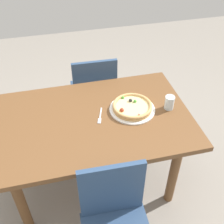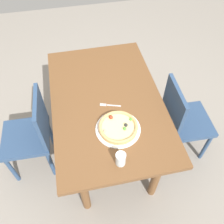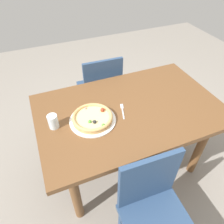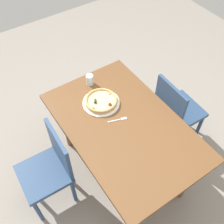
{
  "view_description": "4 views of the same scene",
  "coord_description": "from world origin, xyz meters",
  "px_view_note": "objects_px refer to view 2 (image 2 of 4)",
  "views": [
    {
      "loc": [
        0.2,
        1.44,
        2.04
      ],
      "look_at": [
        -0.15,
        -0.01,
        0.75
      ],
      "focal_mm": 45.3,
      "sensor_mm": 36.0,
      "label": 1
    },
    {
      "loc": [
        -1.26,
        0.22,
        2.16
      ],
      "look_at": [
        -0.15,
        -0.01,
        0.75
      ],
      "focal_mm": 38.22,
      "sensor_mm": 36.0,
      "label": 2
    },
    {
      "loc": [
        -0.57,
        -1.04,
        1.77
      ],
      "look_at": [
        -0.15,
        -0.01,
        0.75
      ],
      "focal_mm": 33.49,
      "sensor_mm": 36.0,
      "label": 3
    },
    {
      "loc": [
        1.05,
        -0.82,
        2.52
      ],
      "look_at": [
        -0.15,
        -0.01,
        0.75
      ],
      "focal_mm": 43.34,
      "sensor_mm": 36.0,
      "label": 4
    }
  ],
  "objects_px": {
    "chair_far": "(32,133)",
    "drinking_glass": "(121,159)",
    "dining_table": "(107,108)",
    "plate": "(118,129)",
    "chair_near": "(182,119)",
    "pizza": "(118,127)",
    "fork": "(108,105)"
  },
  "relations": [
    {
      "from": "chair_far",
      "to": "drinking_glass",
      "type": "height_order",
      "value": "chair_far"
    },
    {
      "from": "dining_table",
      "to": "plate",
      "type": "height_order",
      "value": "plate"
    },
    {
      "from": "chair_near",
      "to": "pizza",
      "type": "bearing_deg",
      "value": -72.99
    },
    {
      "from": "plate",
      "to": "pizza",
      "type": "distance_m",
      "value": 0.03
    },
    {
      "from": "chair_near",
      "to": "drinking_glass",
      "type": "relative_size",
      "value": 8.5
    },
    {
      "from": "dining_table",
      "to": "fork",
      "type": "xyz_separation_m",
      "value": [
        -0.06,
        -0.0,
        0.1
      ]
    },
    {
      "from": "pizza",
      "to": "fork",
      "type": "relative_size",
      "value": 1.75
    },
    {
      "from": "fork",
      "to": "drinking_glass",
      "type": "relative_size",
      "value": 1.6
    },
    {
      "from": "dining_table",
      "to": "fork",
      "type": "bearing_deg",
      "value": -177.73
    },
    {
      "from": "drinking_glass",
      "to": "pizza",
      "type": "bearing_deg",
      "value": -9.44
    },
    {
      "from": "dining_table",
      "to": "fork",
      "type": "distance_m",
      "value": 0.12
    },
    {
      "from": "chair_far",
      "to": "fork",
      "type": "relative_size",
      "value": 5.31
    },
    {
      "from": "dining_table",
      "to": "plate",
      "type": "bearing_deg",
      "value": -175.23
    },
    {
      "from": "chair_far",
      "to": "fork",
      "type": "xyz_separation_m",
      "value": [
        -0.05,
        -0.66,
        0.27
      ]
    },
    {
      "from": "drinking_glass",
      "to": "fork",
      "type": "bearing_deg",
      "value": -2.34
    },
    {
      "from": "fork",
      "to": "drinking_glass",
      "type": "xyz_separation_m",
      "value": [
        -0.5,
        0.02,
        0.05
      ]
    },
    {
      "from": "dining_table",
      "to": "fork",
      "type": "height_order",
      "value": "fork"
    },
    {
      "from": "chair_near",
      "to": "plate",
      "type": "height_order",
      "value": "chair_near"
    },
    {
      "from": "plate",
      "to": "fork",
      "type": "bearing_deg",
      "value": 5.43
    },
    {
      "from": "plate",
      "to": "dining_table",
      "type": "bearing_deg",
      "value": 4.77
    },
    {
      "from": "plate",
      "to": "fork",
      "type": "xyz_separation_m",
      "value": [
        0.24,
        0.02,
        -0.0
      ]
    },
    {
      "from": "chair_near",
      "to": "pizza",
      "type": "height_order",
      "value": "chair_near"
    },
    {
      "from": "chair_near",
      "to": "chair_far",
      "type": "relative_size",
      "value": 1.0
    },
    {
      "from": "dining_table",
      "to": "chair_far",
      "type": "bearing_deg",
      "value": 91.16
    },
    {
      "from": "chair_near",
      "to": "chair_far",
      "type": "bearing_deg",
      "value": -93.29
    },
    {
      "from": "plate",
      "to": "fork",
      "type": "distance_m",
      "value": 0.24
    },
    {
      "from": "dining_table",
      "to": "drinking_glass",
      "type": "bearing_deg",
      "value": 178.18
    },
    {
      "from": "chair_far",
      "to": "chair_near",
      "type": "bearing_deg",
      "value": -93.39
    },
    {
      "from": "dining_table",
      "to": "chair_far",
      "type": "height_order",
      "value": "chair_far"
    },
    {
      "from": "fork",
      "to": "chair_near",
      "type": "bearing_deg",
      "value": -168.43
    },
    {
      "from": "pizza",
      "to": "drinking_glass",
      "type": "distance_m",
      "value": 0.27
    },
    {
      "from": "fork",
      "to": "drinking_glass",
      "type": "distance_m",
      "value": 0.5
    }
  ]
}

